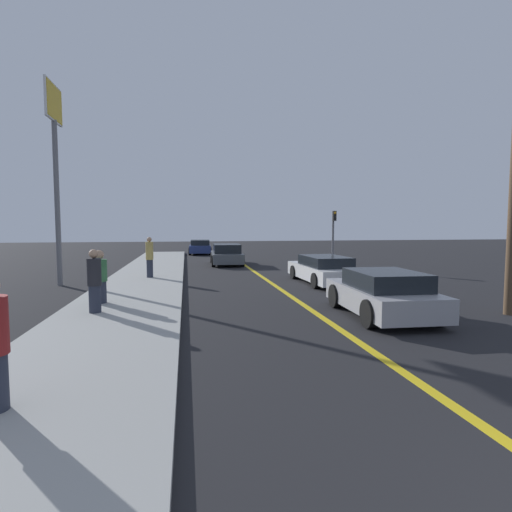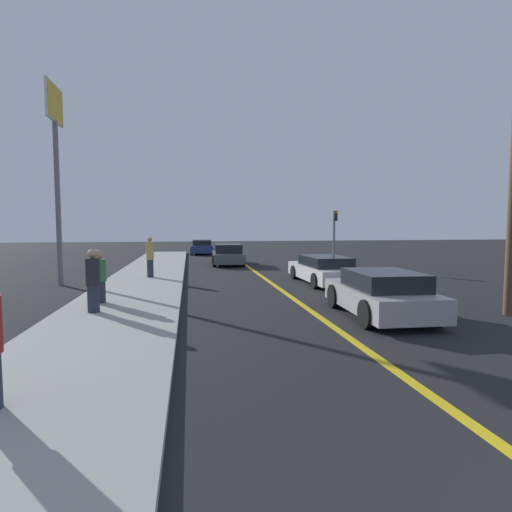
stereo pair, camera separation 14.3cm
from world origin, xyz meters
The scene contains 11 objects.
road_center_line centered at (0.00, 18.00, 0.00)m, with size 0.20×60.00×0.01m.
sidewalk_left centered at (-5.29, 17.04, 0.08)m, with size 3.24×34.08×0.15m.
car_near_right_lane centered at (1.64, 8.58, 0.60)m, with size 2.07×3.96×1.23m.
car_ahead_center centered at (2.18, 14.77, 0.57)m, with size 1.98×4.69×1.15m.
car_far_distant centered at (-1.06, 23.34, 0.62)m, with size 2.04×4.33×1.28m.
car_parked_left_lot centered at (-2.35, 32.94, 0.59)m, with size 1.98×4.26×1.20m.
pedestrian_mid_group centered at (-5.89, 9.68, 0.98)m, with size 0.36×0.36×1.66m.
pedestrian_far_standing centered at (-6.03, 11.01, 0.91)m, with size 0.43×0.43×1.56m.
pedestrian_by_sign centered at (-5.10, 16.73, 1.04)m, with size 0.32×0.32×1.77m.
traffic_light centered at (4.59, 20.01, 2.03)m, with size 0.18×0.40×3.23m.
roadside_sign centered at (-8.56, 15.91, 5.89)m, with size 0.20×1.89×7.95m.
Camera 2 is at (-3.37, -1.22, 2.43)m, focal length 28.00 mm.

